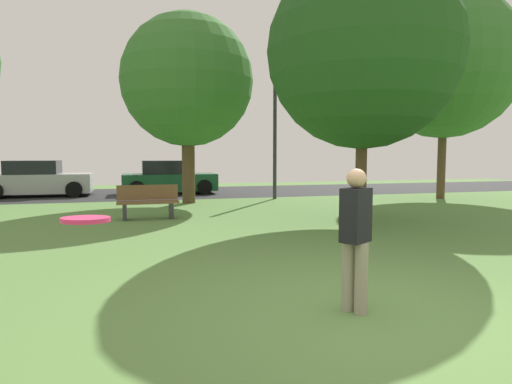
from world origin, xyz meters
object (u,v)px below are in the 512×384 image
Objects in this scene: oak_tree_center at (363,52)px; oak_tree_right at (445,65)px; street_lamp_post at (275,141)px; parked_car_silver at (38,180)px; park_bench at (148,202)px; frisbee_disc at (86,220)px; person_catcher at (355,235)px; parked_car_green at (168,179)px; birch_tree_lone at (187,81)px.

oak_tree_right is at bearing 37.50° from oak_tree_center.
parked_car_silver is at bearing 158.08° from street_lamp_post.
parked_car_silver reaches higher than park_bench.
park_bench is (0.64, 9.43, -0.88)m from frisbee_disc.
oak_tree_right is 16.83m from parked_car_silver.
person_catcher is 0.39× the size of parked_car_green.
birch_tree_lone reaches higher than frisbee_disc.
person_catcher reaches higher than park_bench.
street_lamp_post is at bearing -42.23° from parked_car_green.
oak_tree_right is 20.87× the size of frisbee_disc.
park_bench is 6.73m from street_lamp_post.
park_bench is at bearing -166.73° from oak_tree_right.
birch_tree_lone is 12.00m from person_catcher.
parked_car_silver is (-9.32, 9.86, -3.56)m from oak_tree_center.
parked_car_green is at bearing -98.43° from park_bench.
birch_tree_lone is at bearing 80.58° from frisbee_disc.
street_lamp_post reaches higher than person_catcher.
street_lamp_post is at bearing -135.98° from person_catcher.
person_catcher is at bearing 103.67° from park_bench.
oak_tree_center is at bearing -142.50° from oak_tree_right.
oak_tree_center is 4.14× the size of park_bench.
birch_tree_lone is 7.91m from parked_car_silver.
parked_car_silver reaches higher than parked_car_green.
parked_car_green is at bearing -119.10° from person_catcher.
park_bench is (-11.25, -2.65, -4.67)m from oak_tree_right.
oak_tree_center is 7.51m from person_catcher.
parked_car_silver is at bearing 177.79° from parked_car_green.
birch_tree_lone is 6.74m from oak_tree_center.
birch_tree_lone is 4.11× the size of park_bench.
oak_tree_right is at bearing -13.95° from street_lamp_post.
oak_tree_right is 17.37m from frisbee_disc.
person_catcher is at bearing -104.03° from street_lamp_post.
oak_tree_center is 9.89m from frisbee_disc.
birch_tree_lone is 13.59m from frisbee_disc.
parked_car_silver is (-15.37, 5.21, -4.46)m from oak_tree_right.
street_lamp_post is at bearing -139.36° from park_bench.
street_lamp_post is (3.79, -3.44, 1.59)m from parked_car_green.
oak_tree_center is at bearing 51.88° from frisbee_disc.
parked_car_silver is (-5.65, 4.20, -3.59)m from birch_tree_lone.
oak_tree_right is 1.76× the size of street_lamp_post.
street_lamp_post is at bearing 9.46° from birch_tree_lone.
oak_tree_center reaches higher than person_catcher.
parked_car_green is at bearing -2.21° from parked_car_silver.
birch_tree_lone is 4.21× the size of person_catcher.
birch_tree_lone is 3.99m from street_lamp_post.
birch_tree_lone reaches higher than street_lamp_post.
parked_car_silver reaches higher than frisbee_disc.
park_bench is at bearing -112.68° from birch_tree_lone.
oak_tree_right is at bearing -5.91° from birch_tree_lone.
frisbee_disc is at bearing -112.17° from street_lamp_post.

